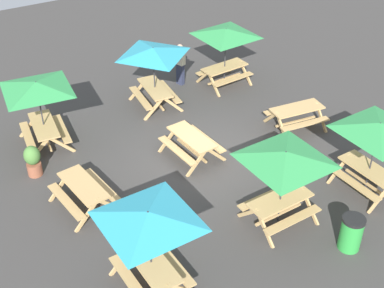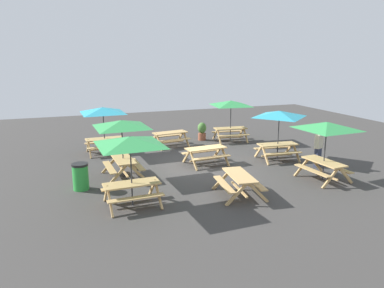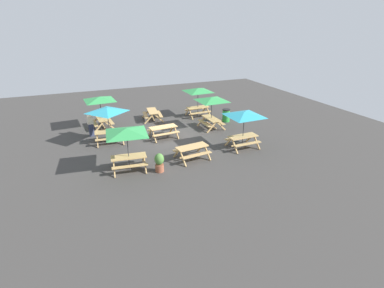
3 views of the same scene
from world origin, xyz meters
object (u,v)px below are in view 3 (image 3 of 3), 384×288
(picnic_table_6, at_px, (212,101))
(picnic_table_1, at_px, (244,117))
(picnic_table_4, at_px, (107,112))
(potted_plant_0, at_px, (159,162))
(picnic_table_3, at_px, (198,92))
(person_standing, at_px, (91,124))
(picnic_table_2, at_px, (127,134))
(trash_bin_green, at_px, (226,115))
(picnic_table_8, at_px, (100,101))
(picnic_table_7, at_px, (163,130))
(picnic_table_5, at_px, (152,113))
(picnic_table_0, at_px, (192,150))

(picnic_table_6, bearing_deg, picnic_table_1, 1.14)
(picnic_table_4, distance_m, potted_plant_0, 5.53)
(picnic_table_3, xyz_separation_m, person_standing, (8.39, 1.43, -1.10))
(picnic_table_3, bearing_deg, picnic_table_6, 82.99)
(picnic_table_3, relative_size, picnic_table_4, 1.21)
(picnic_table_2, bearing_deg, trash_bin_green, -142.12)
(trash_bin_green, bearing_deg, picnic_table_8, -13.33)
(picnic_table_3, height_order, picnic_table_8, same)
(picnic_table_7, bearing_deg, picnic_table_6, -177.31)
(picnic_table_2, distance_m, picnic_table_8, 7.30)
(picnic_table_1, bearing_deg, picnic_table_5, -65.59)
(picnic_table_0, distance_m, picnic_table_8, 8.47)
(picnic_table_3, xyz_separation_m, picnic_table_5, (3.66, -0.41, -1.43))
(picnic_table_4, height_order, picnic_table_5, picnic_table_4)
(picnic_table_0, relative_size, picnic_table_1, 0.69)
(picnic_table_1, bearing_deg, picnic_table_4, -29.84)
(picnic_table_1, distance_m, trash_bin_green, 5.31)
(picnic_table_2, xyz_separation_m, picnic_table_8, (0.49, -7.29, 0.00))
(picnic_table_4, bearing_deg, picnic_table_3, -152.04)
(picnic_table_1, height_order, person_standing, picnic_table_1)
(picnic_table_7, relative_size, person_standing, 1.14)
(picnic_table_1, bearing_deg, picnic_table_7, -42.74)
(picnic_table_1, height_order, picnic_table_6, same)
(person_standing, bearing_deg, picnic_table_7, -44.00)
(picnic_table_0, relative_size, picnic_table_4, 0.84)
(person_standing, bearing_deg, picnic_table_5, 2.74)
(picnic_table_1, height_order, potted_plant_0, picnic_table_1)
(picnic_table_4, bearing_deg, picnic_table_8, -82.47)
(picnic_table_5, height_order, picnic_table_8, picnic_table_8)
(picnic_table_1, xyz_separation_m, picnic_table_8, (7.48, -7.00, 0.00))
(picnic_table_0, bearing_deg, picnic_table_8, -68.42)
(picnic_table_2, height_order, picnic_table_7, picnic_table_2)
(picnic_table_0, relative_size, picnic_table_2, 0.70)
(picnic_table_2, relative_size, picnic_table_3, 0.99)
(picnic_table_0, relative_size, picnic_table_8, 0.69)
(picnic_table_2, height_order, trash_bin_green, picnic_table_2)
(picnic_table_4, height_order, picnic_table_8, same)
(picnic_table_1, relative_size, picnic_table_8, 1.00)
(picnic_table_5, bearing_deg, picnic_table_8, -77.14)
(picnic_table_0, height_order, picnic_table_8, picnic_table_8)
(picnic_table_7, distance_m, person_standing, 4.86)
(picnic_table_4, bearing_deg, trash_bin_green, -168.26)
(potted_plant_0, bearing_deg, picnic_table_1, -168.89)
(picnic_table_1, bearing_deg, person_standing, -35.33)
(picnic_table_2, distance_m, picnic_table_4, 4.23)
(picnic_table_4, relative_size, potted_plant_0, 2.30)
(picnic_table_8, height_order, potted_plant_0, picnic_table_8)
(picnic_table_0, bearing_deg, person_standing, -57.24)
(picnic_table_6, xyz_separation_m, trash_bin_green, (-1.71, -0.93, -1.49))
(potted_plant_0, bearing_deg, picnic_table_8, -76.92)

